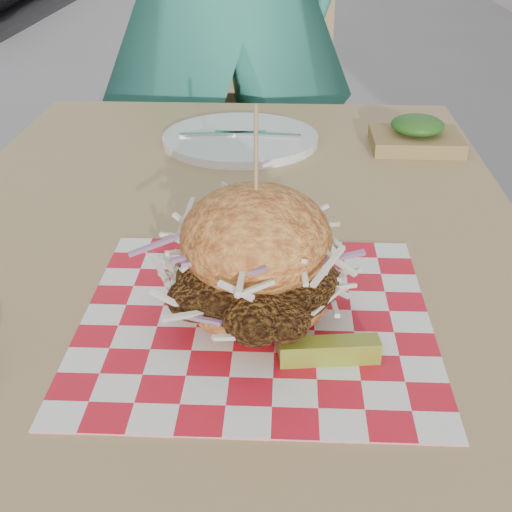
% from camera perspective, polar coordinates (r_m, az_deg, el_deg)
% --- Properties ---
extents(patio_table, '(0.80, 1.20, 0.75)m').
position_cam_1_polar(patio_table, '(0.97, -2.55, -2.17)').
color(patio_table, '#A18359').
rests_on(patio_table, ground).
extents(patio_chair, '(0.54, 0.54, 0.95)m').
position_cam_1_polar(patio_chair, '(1.99, -0.83, 10.29)').
color(patio_chair, '#A18359').
rests_on(patio_chair, ground).
extents(paper_liner, '(0.36, 0.36, 0.00)m').
position_cam_1_polar(paper_liner, '(0.74, -0.00, -5.06)').
color(paper_liner, red).
rests_on(paper_liner, patio_table).
extents(sandwich, '(0.20, 0.20, 0.23)m').
position_cam_1_polar(sandwich, '(0.71, -0.00, -0.73)').
color(sandwich, '#E59240').
rests_on(sandwich, paper_liner).
extents(pickle_spear, '(0.10, 0.03, 0.02)m').
position_cam_1_polar(pickle_spear, '(0.68, 5.88, -7.54)').
color(pickle_spear, olive).
rests_on(pickle_spear, paper_liner).
extents(place_setting, '(0.27, 0.27, 0.02)m').
position_cam_1_polar(place_setting, '(1.25, -1.26, 9.36)').
color(place_setting, white).
rests_on(place_setting, patio_table).
extents(kraft_tray, '(0.15, 0.12, 0.06)m').
position_cam_1_polar(kraft_tray, '(1.25, 12.72, 9.43)').
color(kraft_tray, olive).
rests_on(kraft_tray, patio_table).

